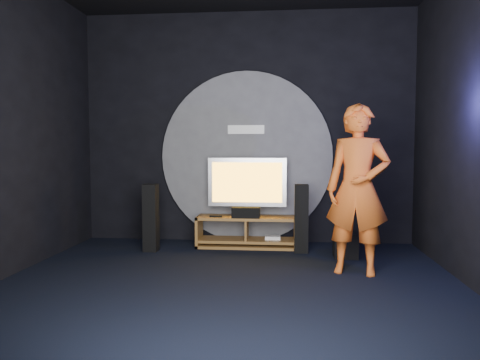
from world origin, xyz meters
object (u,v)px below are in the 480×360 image
object	(u,v)px
media_console	(247,234)
tower_speaker_right	(301,218)
tower_speaker_left	(151,218)
subwoofer	(345,245)
tv	(247,184)
player	(358,189)

from	to	relation	value
media_console	tower_speaker_right	bearing A→B (deg)	-18.44
tower_speaker_left	subwoofer	world-z (taller)	tower_speaker_left
tv	tower_speaker_right	distance (m)	0.95
tv	subwoofer	distance (m)	1.66
media_console	subwoofer	world-z (taller)	media_console
tower_speaker_left	tower_speaker_right	xyz separation A→B (m)	(2.09, 0.14, 0.00)
player	media_console	bearing A→B (deg)	150.37
media_console	tv	bearing A→B (deg)	95.85
tv	tower_speaker_left	world-z (taller)	tv
tower_speaker_left	player	distance (m)	2.88
media_console	player	world-z (taller)	player
tower_speaker_right	subwoofer	world-z (taller)	tower_speaker_right
tower_speaker_left	tv	bearing A→B (deg)	19.33
media_console	tower_speaker_left	size ratio (longest dim) A/B	1.54
tv	tower_speaker_right	world-z (taller)	tv
tv	player	distance (m)	1.94
player	tower_speaker_right	bearing A→B (deg)	133.72
tower_speaker_left	subwoofer	size ratio (longest dim) A/B	2.80
tower_speaker_left	tower_speaker_right	size ratio (longest dim) A/B	1.00
tower_speaker_right	subwoofer	bearing A→B (deg)	-25.73
tv	player	size ratio (longest dim) A/B	0.59
tower_speaker_right	media_console	bearing A→B (deg)	161.56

